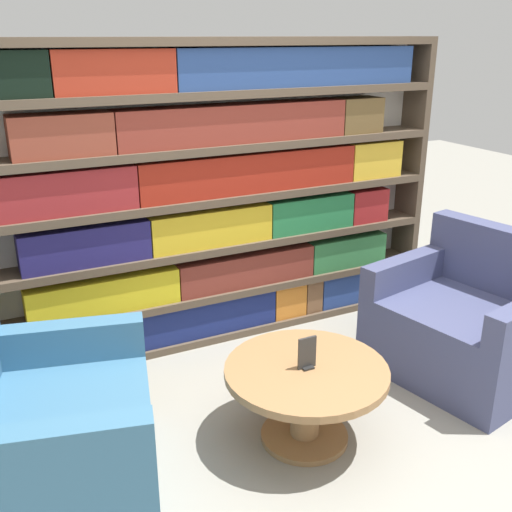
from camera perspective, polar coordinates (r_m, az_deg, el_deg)
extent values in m
plane|color=gray|center=(3.14, 8.53, -18.31)|extent=(14.00, 14.00, 0.00)
cube|color=silver|center=(4.00, -3.91, 6.08)|extent=(3.09, 0.05, 1.94)
cube|color=brown|center=(4.68, 14.29, 7.61)|extent=(0.05, 0.30, 1.94)
cube|color=brown|center=(4.22, -2.95, -6.81)|extent=(2.99, 0.30, 0.05)
cube|color=brown|center=(4.10, -3.02, -3.10)|extent=(2.99, 0.30, 0.05)
cube|color=brown|center=(3.98, -3.11, 1.17)|extent=(2.99, 0.30, 0.05)
cube|color=brown|center=(3.88, -3.20, 5.68)|extent=(2.99, 0.30, 0.05)
cube|color=brown|center=(3.82, -3.29, 10.38)|extent=(2.99, 0.30, 0.05)
cube|color=brown|center=(3.77, -3.40, 15.22)|extent=(2.99, 0.30, 0.05)
cube|color=brown|center=(3.76, -3.50, 19.76)|extent=(2.99, 0.30, 0.05)
cube|color=gold|center=(3.90, -15.87, -7.69)|extent=(0.39, 0.20, 0.24)
cube|color=navy|center=(4.07, -5.57, -5.75)|extent=(1.08, 0.20, 0.24)
cube|color=orange|center=(4.33, 2.78, -4.03)|extent=(0.25, 0.20, 0.24)
cube|color=brown|center=(4.42, 5.00, -3.55)|extent=(0.13, 0.20, 0.24)
cube|color=navy|center=(4.59, 8.62, -2.76)|extent=(0.53, 0.20, 0.24)
cube|color=gold|center=(3.80, -14.33, -3.46)|extent=(0.92, 0.20, 0.22)
cube|color=maroon|center=(4.08, -1.12, -1.14)|extent=(0.98, 0.20, 0.22)
cube|color=#327741|center=(4.46, 8.33, 0.57)|extent=(0.62, 0.20, 0.22)
cube|color=navy|center=(3.67, -16.00, 1.07)|extent=(0.75, 0.20, 0.24)
cube|color=gold|center=(3.87, -4.49, 2.83)|extent=(0.81, 0.20, 0.24)
cube|color=#247541|center=(4.19, 4.90, 4.18)|extent=(0.64, 0.20, 0.24)
cube|color=maroon|center=(4.45, 10.22, 4.89)|extent=(0.30, 0.20, 0.24)
cube|color=maroon|center=(3.56, -18.60, 5.78)|extent=(0.90, 0.20, 0.25)
cube|color=maroon|center=(3.90, -0.70, 8.04)|extent=(1.50, 0.20, 0.25)
cube|color=gold|center=(4.39, 10.83, 9.09)|extent=(0.41, 0.20, 0.25)
cube|color=brown|center=(3.51, -18.07, 10.89)|extent=(0.55, 0.20, 0.23)
cube|color=maroon|center=(3.80, -2.12, 12.52)|extent=(1.51, 0.20, 0.23)
cube|color=brown|center=(4.26, 9.56, 13.11)|extent=(0.32, 0.20, 0.23)
cube|color=black|center=(3.45, -22.03, 15.77)|extent=(0.33, 0.20, 0.24)
cube|color=#9F2C1A|center=(3.53, -13.48, 16.72)|extent=(0.67, 0.20, 0.24)
cube|color=navy|center=(3.98, 4.01, 17.55)|extent=(1.67, 0.20, 0.24)
cube|color=#386684|center=(2.90, -18.14, -17.29)|extent=(1.01, 1.11, 0.45)
cube|color=#386684|center=(2.38, -18.05, -17.03)|extent=(0.68, 0.27, 0.19)
cube|color=#386684|center=(3.07, -16.92, -7.75)|extent=(0.68, 0.27, 0.19)
cube|color=#42476B|center=(3.85, 18.91, -7.48)|extent=(0.98, 1.09, 0.45)
cube|color=#42476B|center=(3.95, 22.33, -0.36)|extent=(0.33, 0.96, 0.41)
cube|color=#42476B|center=(3.88, 13.84, -1.47)|extent=(0.68, 0.25, 0.19)
cylinder|color=olive|center=(3.12, 4.71, -14.13)|extent=(0.15, 0.15, 0.38)
cylinder|color=olive|center=(3.22, 4.62, -16.66)|extent=(0.45, 0.45, 0.03)
cylinder|color=olive|center=(3.01, 4.82, -10.87)|extent=(0.81, 0.81, 0.04)
cube|color=black|center=(3.00, 4.84, -10.46)|extent=(0.06, 0.06, 0.01)
cube|color=#2D2D2D|center=(2.96, 4.88, -9.16)|extent=(0.10, 0.01, 0.17)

